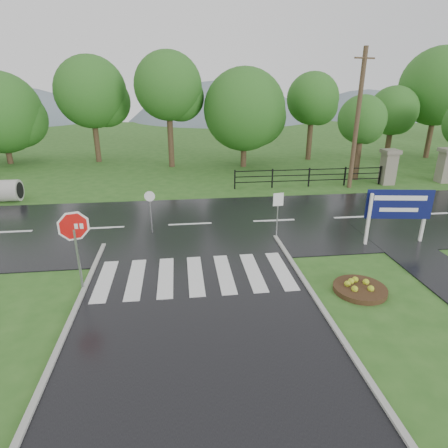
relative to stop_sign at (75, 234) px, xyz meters
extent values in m
plane|color=#2E5E1F|center=(3.61, -4.56, -1.95)|extent=(120.00, 120.00, 0.00)
cube|color=black|center=(3.61, 5.44, -1.95)|extent=(90.00, 8.00, 0.04)
cube|color=black|center=(12.11, -0.56, -1.95)|extent=(2.20, 11.00, 0.04)
cube|color=silver|center=(0.61, 0.44, -1.89)|extent=(0.50, 2.80, 0.02)
cube|color=silver|center=(1.61, 0.44, -1.89)|extent=(0.50, 2.80, 0.02)
cube|color=silver|center=(2.61, 0.44, -1.89)|extent=(0.50, 2.80, 0.02)
cube|color=silver|center=(3.61, 0.44, -1.89)|extent=(0.50, 2.80, 0.02)
cube|color=silver|center=(4.61, 0.44, -1.89)|extent=(0.50, 2.80, 0.02)
cube|color=silver|center=(5.61, 0.44, -1.89)|extent=(0.50, 2.80, 0.02)
cube|color=silver|center=(6.61, 0.44, -1.89)|extent=(0.50, 2.80, 0.02)
cube|color=gray|center=(16.61, 11.44, -0.95)|extent=(0.80, 0.80, 2.00)
cube|color=#6B6659|center=(16.61, 11.44, 0.17)|extent=(1.00, 1.00, 0.24)
cube|color=gray|center=(20.61, 11.44, -0.95)|extent=(0.80, 0.80, 2.00)
cube|color=black|center=(11.36, 11.44, -1.55)|extent=(9.50, 0.05, 0.05)
cube|color=black|center=(11.36, 11.44, -1.20)|extent=(9.50, 0.05, 0.05)
cube|color=black|center=(11.36, 11.44, -0.85)|extent=(9.50, 0.05, 0.05)
cube|color=black|center=(6.61, 11.44, -1.35)|extent=(0.08, 0.08, 1.20)
cube|color=black|center=(16.11, 11.44, -1.35)|extent=(0.08, 0.08, 1.20)
sphere|color=slate|center=(-24.39, 60.44, -16.35)|extent=(40.00, 40.00, 40.00)
sphere|color=slate|center=(11.61, 60.44, -19.23)|extent=(48.00, 48.00, 48.00)
sphere|color=slate|center=(39.61, 60.44, -14.91)|extent=(36.00, 36.00, 36.00)
cylinder|color=#9E9B93|center=(-6.29, 10.44, -1.35)|extent=(1.30, 1.20, 1.20)
cube|color=#939399|center=(0.00, 0.00, -0.91)|extent=(0.06, 0.06, 2.08)
cylinder|color=white|center=(0.00, 0.01, 0.24)|extent=(1.19, 0.42, 1.25)
cylinder|color=red|center=(0.00, 0.00, 0.24)|extent=(1.04, 0.38, 1.09)
cube|color=silver|center=(10.63, 2.29, -0.86)|extent=(0.12, 0.12, 2.18)
cube|color=silver|center=(13.03, 2.29, -0.86)|extent=(0.12, 0.12, 2.18)
cube|color=#0B104B|center=(11.83, 2.29, -0.26)|extent=(2.59, 0.44, 1.20)
cube|color=white|center=(11.83, 2.26, 0.01)|extent=(2.05, 0.31, 0.20)
cube|color=white|center=(11.83, 2.26, -0.48)|extent=(1.51, 0.23, 0.16)
cylinder|color=#332111|center=(8.74, -1.16, -1.87)|extent=(1.66, 1.66, 0.17)
cube|color=#939399|center=(7.19, 3.39, -1.01)|extent=(0.04, 0.04, 1.88)
cube|color=white|center=(7.19, 3.37, -0.22)|extent=(0.44, 0.08, 0.54)
cylinder|color=#939399|center=(1.92, 4.59, -1.05)|extent=(0.05, 0.05, 1.80)
cylinder|color=white|center=(1.92, 4.57, -0.24)|extent=(0.45, 0.07, 0.45)
cylinder|color=#473523|center=(13.86, 10.94, 2.12)|extent=(0.27, 0.27, 8.14)
cube|color=brown|center=(13.86, 10.94, 5.56)|extent=(1.41, 0.52, 0.09)
cylinder|color=#3D2B1C|center=(15.16, 12.94, -0.29)|extent=(0.43, 0.43, 3.32)
sphere|color=#245E1D|center=(15.16, 12.94, 2.04)|extent=(3.09, 3.09, 3.09)
camera|label=1|loc=(3.21, -10.90, 4.26)|focal=30.00mm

